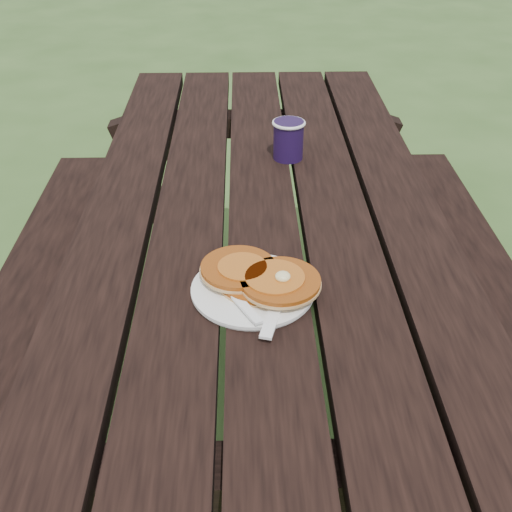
{
  "coord_description": "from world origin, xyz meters",
  "views": [
    {
      "loc": [
        -0.04,
        -1.19,
        1.41
      ],
      "look_at": [
        -0.02,
        -0.27,
        0.8
      ],
      "focal_mm": 45.0,
      "sensor_mm": 36.0,
      "label": 1
    }
  ],
  "objects_px": {
    "picnic_table": "(261,343)",
    "plate": "(253,290)",
    "pancake_stack": "(260,277)",
    "coffee_cup": "(288,137)"
  },
  "relations": [
    {
      "from": "pancake_stack",
      "to": "coffee_cup",
      "type": "distance_m",
      "value": 0.54
    },
    {
      "from": "picnic_table",
      "to": "plate",
      "type": "bearing_deg",
      "value": -94.78
    },
    {
      "from": "plate",
      "to": "coffee_cup",
      "type": "bearing_deg",
      "value": 80.03
    },
    {
      "from": "plate",
      "to": "pancake_stack",
      "type": "xyz_separation_m",
      "value": [
        0.01,
        0.01,
        0.02
      ]
    },
    {
      "from": "picnic_table",
      "to": "pancake_stack",
      "type": "height_order",
      "value": "pancake_stack"
    },
    {
      "from": "picnic_table",
      "to": "coffee_cup",
      "type": "bearing_deg",
      "value": 73.58
    },
    {
      "from": "plate",
      "to": "picnic_table",
      "type": "bearing_deg",
      "value": 85.22
    },
    {
      "from": "picnic_table",
      "to": "coffee_cup",
      "type": "xyz_separation_m",
      "value": [
        0.07,
        0.24,
        0.44
      ]
    },
    {
      "from": "picnic_table",
      "to": "pancake_stack",
      "type": "xyz_separation_m",
      "value": [
        -0.01,
        -0.29,
        0.41
      ]
    },
    {
      "from": "pancake_stack",
      "to": "picnic_table",
      "type": "bearing_deg",
      "value": 87.56
    }
  ]
}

